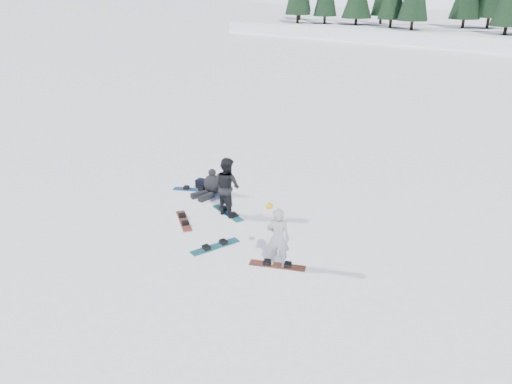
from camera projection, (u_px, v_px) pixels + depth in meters
ground at (298, 278)px, 12.68m from camera, size 420.00×420.00×0.00m
snowboarder_woman at (278, 238)px, 12.87m from camera, size 0.72×0.62×1.83m
snowboarder_man at (227, 186)px, 15.80m from camera, size 1.00×0.82×1.91m
seated_rider at (211, 185)px, 17.49m from camera, size 0.77×1.17×0.94m
gear_bag at (203, 184)px, 18.16m from camera, size 0.50×0.39×0.30m
snowboard_woman at (277, 265)px, 13.20m from camera, size 1.47×0.90×0.03m
snowboard_man at (228, 213)px, 16.17m from camera, size 1.52×0.67×0.03m
snowboard_loose_c at (194, 190)px, 17.98m from camera, size 1.45×0.97×0.03m
snowboard_loose_a at (215, 247)px, 14.14m from camera, size 0.69×1.52×0.03m
snowboard_loose_b at (184, 221)px, 15.65m from camera, size 1.40×1.07×0.03m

